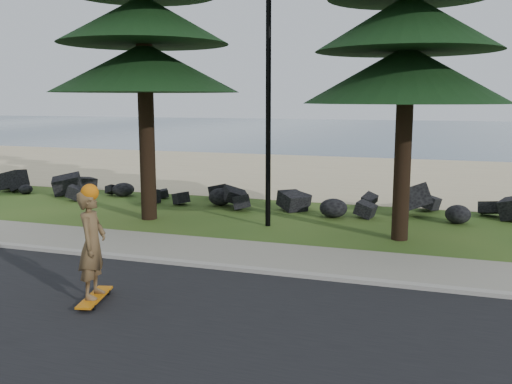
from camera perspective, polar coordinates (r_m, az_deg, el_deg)
ground at (r=12.53m, az=-3.18°, el=-6.47°), size 160.00×160.00×0.00m
road at (r=8.74m, az=-14.44°, el=-13.89°), size 160.00×7.00×0.02m
kerb at (r=11.72m, az=-4.82°, el=-7.36°), size 160.00×0.20×0.10m
sidewalk at (r=12.70m, az=-2.85°, el=-6.06°), size 160.00×2.00×0.08m
beach_sand at (r=26.31m, az=8.54°, el=1.83°), size 160.00×15.00×0.01m
ocean at (r=62.45m, az=14.42°, el=5.97°), size 160.00×58.00×0.01m
seawall_boulders at (r=17.71m, az=3.51°, el=-1.76°), size 60.00×2.40×1.10m
lamp_post at (r=15.09m, az=1.25°, el=12.10°), size 0.25×0.14×8.14m
skateboarder at (r=9.87m, az=-16.05°, el=-5.08°), size 0.58×1.12×2.02m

